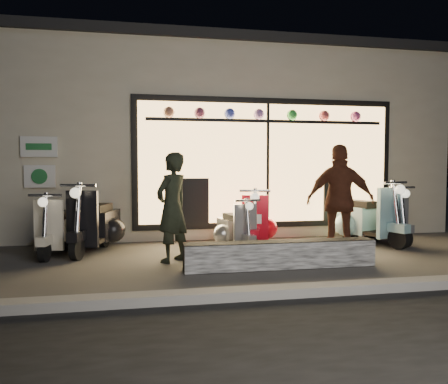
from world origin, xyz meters
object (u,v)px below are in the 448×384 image
(scooter_red, at_px, (256,223))
(scooter_silver, at_px, (234,229))
(man, at_px, (172,207))
(graffiti_barrier, at_px, (281,255))
(woman, at_px, (340,201))

(scooter_red, bearing_deg, scooter_silver, -131.60)
(man, bearing_deg, graffiti_barrier, 108.93)
(scooter_silver, xyz_separation_m, man, (-1.17, -0.81, 0.49))
(graffiti_barrier, height_order, woman, woman)
(scooter_silver, bearing_deg, man, -154.66)
(graffiti_barrier, height_order, scooter_red, scooter_red)
(graffiti_barrier, relative_size, scooter_silver, 2.24)
(graffiti_barrier, relative_size, scooter_red, 1.94)
(woman, bearing_deg, graffiti_barrier, 43.32)
(graffiti_barrier, relative_size, woman, 1.53)
(graffiti_barrier, xyz_separation_m, scooter_silver, (-0.35, 1.57, 0.16))
(woman, bearing_deg, man, 13.45)
(graffiti_barrier, distance_m, man, 1.81)
(scooter_silver, xyz_separation_m, woman, (1.57, -0.94, 0.56))
(scooter_silver, height_order, woman, woman)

